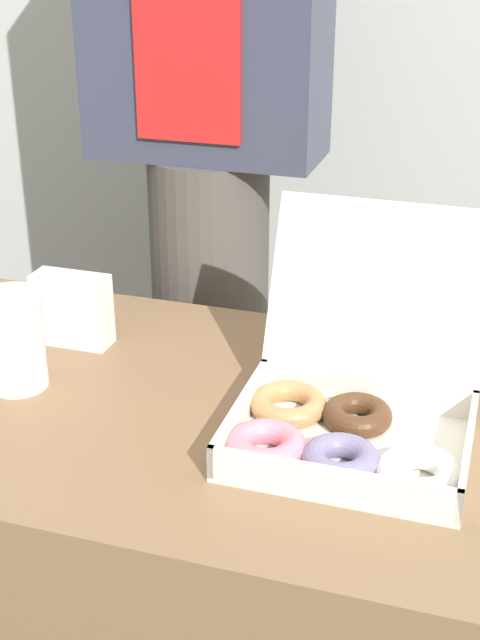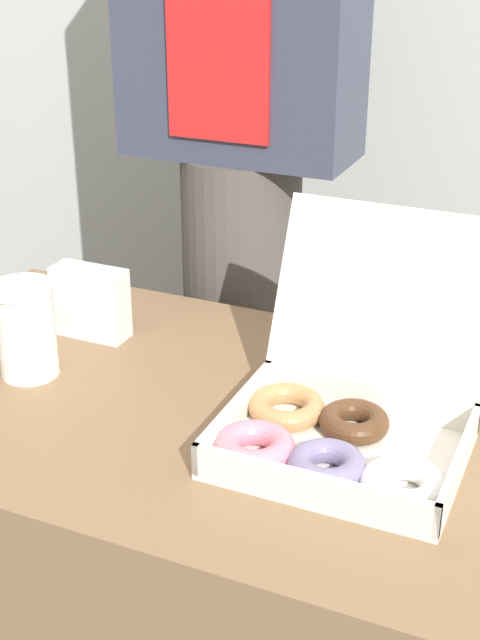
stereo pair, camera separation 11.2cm
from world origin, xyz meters
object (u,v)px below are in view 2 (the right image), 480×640
object	(u,v)px
donut_box	(338,420)
coffee_cup	(26,329)
person_customer	(241,150)
napkin_holder	(91,302)

from	to	relation	value
donut_box	coffee_cup	xyz separation A→B (m)	(-0.46, 0.01, 0.03)
donut_box	coffee_cup	size ratio (longest dim) A/B	2.37
donut_box	person_customer	xyz separation A→B (m)	(-0.36, 0.52, 0.17)
donut_box	person_customer	bearing A→B (deg)	124.59
napkin_holder	coffee_cup	bearing A→B (deg)	-95.16
person_customer	donut_box	bearing A→B (deg)	-55.41
donut_box	coffee_cup	bearing A→B (deg)	179.27
coffee_cup	napkin_holder	bearing A→B (deg)	84.84
coffee_cup	person_customer	size ratio (longest dim) A/B	0.08
napkin_holder	person_customer	bearing A→B (deg)	76.51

